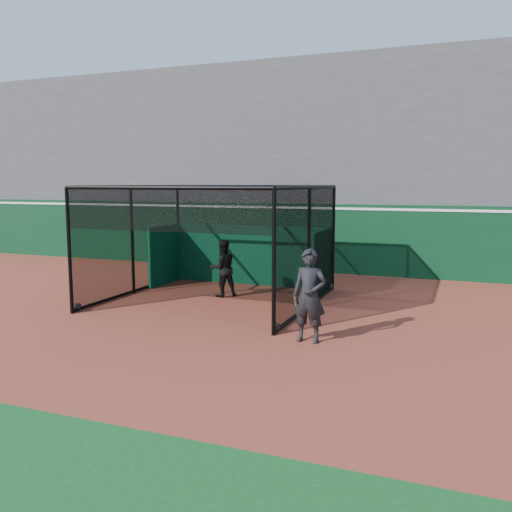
% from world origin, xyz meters
% --- Properties ---
extents(ground, '(120.00, 120.00, 0.00)m').
position_xyz_m(ground, '(0.00, 0.00, 0.00)').
color(ground, '#98412C').
rests_on(ground, ground).
extents(outfield_wall, '(50.00, 0.50, 2.50)m').
position_xyz_m(outfield_wall, '(0.00, 8.50, 1.29)').
color(outfield_wall, '#09341A').
rests_on(outfield_wall, ground).
extents(grandstand, '(50.00, 7.85, 8.95)m').
position_xyz_m(grandstand, '(0.00, 12.27, 4.48)').
color(grandstand, '#4C4C4F').
rests_on(grandstand, ground).
extents(batting_cage, '(5.46, 5.52, 3.15)m').
position_xyz_m(batting_cage, '(-0.69, 2.65, 1.57)').
color(batting_cage, black).
rests_on(batting_cage, ground).
extents(batter, '(1.01, 1.01, 1.65)m').
position_xyz_m(batter, '(-0.71, 3.18, 0.83)').
color(batter, black).
rests_on(batter, ground).
extents(on_deck_player, '(0.71, 0.47, 1.93)m').
position_xyz_m(on_deck_player, '(2.83, -0.27, 0.96)').
color(on_deck_player, black).
rests_on(on_deck_player, ground).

